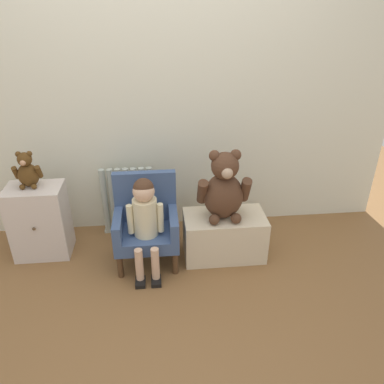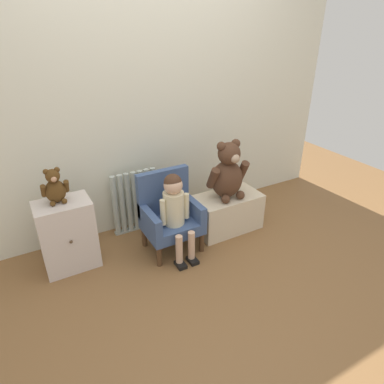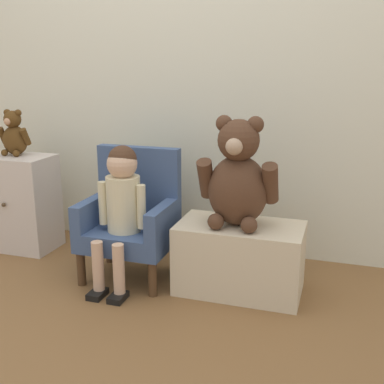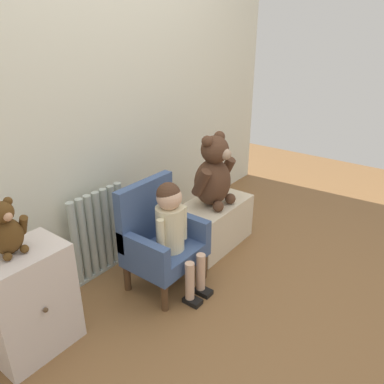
{
  "view_description": "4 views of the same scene",
  "coord_description": "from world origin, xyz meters",
  "px_view_note": "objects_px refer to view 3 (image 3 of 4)",
  "views": [
    {
      "loc": [
        -0.01,
        -1.77,
        1.79
      ],
      "look_at": [
        0.22,
        0.54,
        0.57
      ],
      "focal_mm": 35.0,
      "sensor_mm": 36.0,
      "label": 1
    },
    {
      "loc": [
        -1.15,
        -1.66,
        1.78
      ],
      "look_at": [
        0.1,
        0.56,
        0.47
      ],
      "focal_mm": 32.0,
      "sensor_mm": 36.0,
      "label": 2
    },
    {
      "loc": [
        0.92,
        -1.6,
        1.1
      ],
      "look_at": [
        0.21,
        0.59,
        0.48
      ],
      "focal_mm": 45.0,
      "sensor_mm": 36.0,
      "label": 3
    },
    {
      "loc": [
        -1.59,
        -0.8,
        1.52
      ],
      "look_at": [
        0.23,
        0.58,
        0.51
      ],
      "focal_mm": 35.0,
      "sensor_mm": 36.0,
      "label": 4
    }
  ],
  "objects_px": {
    "child_armchair": "(132,217)",
    "child_figure": "(121,197)",
    "large_teddy_bear": "(238,178)",
    "radiator": "(136,201)",
    "small_teddy_bear": "(14,135)",
    "low_bench": "(240,258)",
    "small_dresser": "(21,202)"
  },
  "relations": [
    {
      "from": "low_bench",
      "to": "small_teddy_bear",
      "type": "xyz_separation_m",
      "value": [
        -1.4,
        0.19,
        0.52
      ]
    },
    {
      "from": "small_dresser",
      "to": "child_armchair",
      "type": "relative_size",
      "value": 0.85
    },
    {
      "from": "child_armchair",
      "to": "child_figure",
      "type": "distance_m",
      "value": 0.18
    },
    {
      "from": "low_bench",
      "to": "small_teddy_bear",
      "type": "relative_size",
      "value": 2.26
    },
    {
      "from": "radiator",
      "to": "small_dresser",
      "type": "distance_m",
      "value": 0.69
    },
    {
      "from": "child_armchair",
      "to": "low_bench",
      "type": "height_order",
      "value": "child_armchair"
    },
    {
      "from": "child_armchair",
      "to": "low_bench",
      "type": "bearing_deg",
      "value": -1.33
    },
    {
      "from": "child_armchair",
      "to": "small_teddy_bear",
      "type": "relative_size",
      "value": 2.51
    },
    {
      "from": "low_bench",
      "to": "small_teddy_bear",
      "type": "bearing_deg",
      "value": 172.4
    },
    {
      "from": "radiator",
      "to": "child_armchair",
      "type": "bearing_deg",
      "value": -68.29
    },
    {
      "from": "child_figure",
      "to": "large_teddy_bear",
      "type": "relative_size",
      "value": 1.36
    },
    {
      "from": "child_figure",
      "to": "low_bench",
      "type": "bearing_deg",
      "value": 9.49
    },
    {
      "from": "child_armchair",
      "to": "large_teddy_bear",
      "type": "relative_size",
      "value": 1.29
    },
    {
      "from": "large_teddy_bear",
      "to": "small_teddy_bear",
      "type": "relative_size",
      "value": 1.95
    },
    {
      "from": "child_figure",
      "to": "small_teddy_bear",
      "type": "bearing_deg",
      "value": 160.88
    },
    {
      "from": "large_teddy_bear",
      "to": "radiator",
      "type": "bearing_deg",
      "value": 150.51
    },
    {
      "from": "large_teddy_bear",
      "to": "child_figure",
      "type": "bearing_deg",
      "value": -170.56
    },
    {
      "from": "radiator",
      "to": "low_bench",
      "type": "xyz_separation_m",
      "value": [
        0.74,
        -0.4,
        -0.12
      ]
    },
    {
      "from": "child_armchair",
      "to": "small_teddy_bear",
      "type": "height_order",
      "value": "small_teddy_bear"
    },
    {
      "from": "small_dresser",
      "to": "child_armchair",
      "type": "height_order",
      "value": "child_armchair"
    },
    {
      "from": "small_dresser",
      "to": "small_teddy_bear",
      "type": "relative_size",
      "value": 2.13
    },
    {
      "from": "radiator",
      "to": "large_teddy_bear",
      "type": "xyz_separation_m",
      "value": [
        0.72,
        -0.41,
        0.29
      ]
    },
    {
      "from": "child_figure",
      "to": "small_teddy_bear",
      "type": "distance_m",
      "value": 0.9
    },
    {
      "from": "low_bench",
      "to": "radiator",
      "type": "bearing_deg",
      "value": 151.33
    },
    {
      "from": "child_armchair",
      "to": "small_teddy_bear",
      "type": "distance_m",
      "value": 0.91
    },
    {
      "from": "radiator",
      "to": "child_figure",
      "type": "height_order",
      "value": "child_figure"
    },
    {
      "from": "child_figure",
      "to": "low_bench",
      "type": "height_order",
      "value": "child_figure"
    },
    {
      "from": "large_teddy_bear",
      "to": "small_teddy_bear",
      "type": "height_order",
      "value": "large_teddy_bear"
    },
    {
      "from": "child_figure",
      "to": "large_teddy_bear",
      "type": "distance_m",
      "value": 0.58
    },
    {
      "from": "child_armchair",
      "to": "low_bench",
      "type": "relative_size",
      "value": 1.11
    },
    {
      "from": "child_figure",
      "to": "child_armchair",
      "type": "bearing_deg",
      "value": 90.0
    },
    {
      "from": "radiator",
      "to": "low_bench",
      "type": "distance_m",
      "value": 0.85
    }
  ]
}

